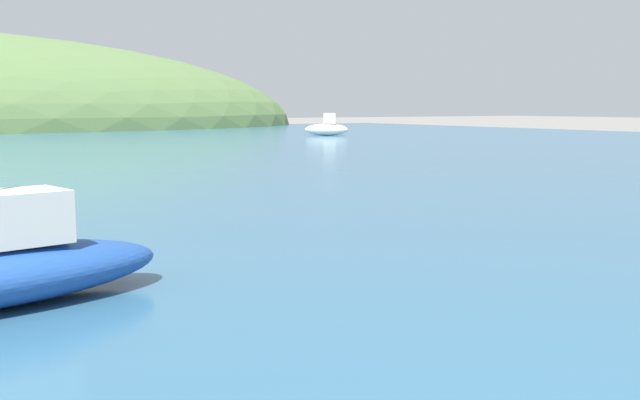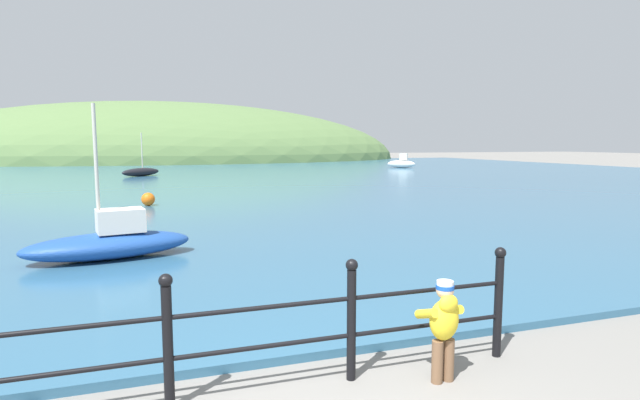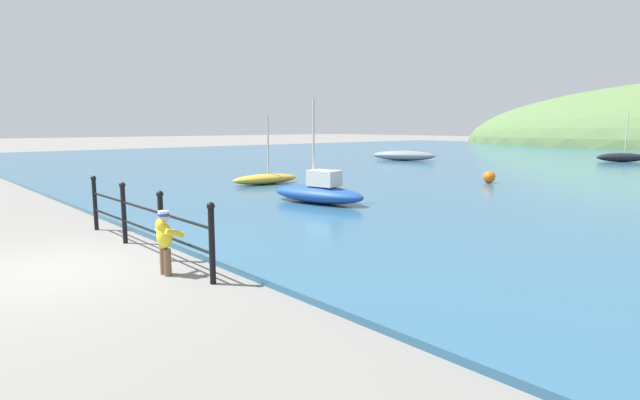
{
  "view_description": "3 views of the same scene",
  "coord_description": "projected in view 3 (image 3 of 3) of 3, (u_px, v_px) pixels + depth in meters",
  "views": [
    {
      "loc": [
        -2.87,
        0.78,
        1.75
      ],
      "look_at": [
        0.33,
        6.02,
        0.97
      ],
      "focal_mm": 42.0,
      "sensor_mm": 36.0,
      "label": 1
    },
    {
      "loc": [
        -1.2,
        -2.83,
        2.31
      ],
      "look_at": [
        1.73,
        5.95,
        1.25
      ],
      "focal_mm": 28.0,
      "sensor_mm": 36.0,
      "label": 2
    },
    {
      "loc": [
        8.56,
        -1.99,
        2.28
      ],
      "look_at": [
        2.06,
        3.78,
        0.99
      ],
      "focal_mm": 28.0,
      "sensor_mm": 36.0,
      "label": 3
    }
  ],
  "objects": [
    {
      "name": "boat_red_dinghy",
      "position": [
        622.0,
        157.0,
        30.61
      ],
      "size": [
        2.69,
        2.43,
        2.87
      ],
      "color": "black",
      "rests_on": "water"
    },
    {
      "name": "iron_railing",
      "position": [
        141.0,
        217.0,
        9.07
      ],
      "size": [
        5.24,
        0.12,
        1.21
      ],
      "color": "black",
      "rests_on": "ground"
    },
    {
      "name": "boat_green_fishing",
      "position": [
        319.0,
        192.0,
        14.26
      ],
      "size": [
        3.2,
        1.64,
        2.94
      ],
      "color": "#1E4793",
      "rests_on": "water"
    },
    {
      "name": "boat_far_left",
      "position": [
        404.0,
        156.0,
        31.9
      ],
      "size": [
        4.08,
        2.84,
        0.63
      ],
      "color": "gray",
      "rests_on": "water"
    },
    {
      "name": "ground_plane",
      "position": [
        58.0,
        270.0,
        7.97
      ],
      "size": [
        200.0,
        200.0,
        0.0
      ],
      "primitive_type": "plane",
      "color": "slate"
    },
    {
      "name": "child_in_coat",
      "position": [
        165.0,
        237.0,
        7.63
      ],
      "size": [
        0.39,
        0.38,
        1.0
      ],
      "color": "brown",
      "rests_on": "ground"
    },
    {
      "name": "boat_far_right",
      "position": [
        265.0,
        179.0,
        18.88
      ],
      "size": [
        1.09,
        2.77,
        2.55
      ],
      "color": "gold",
      "rests_on": "water"
    },
    {
      "name": "mooring_buoy",
      "position": [
        489.0,
        177.0,
        19.25
      ],
      "size": [
        0.46,
        0.46,
        0.46
      ],
      "primitive_type": "sphere",
      "color": "orange",
      "rests_on": "water"
    }
  ]
}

